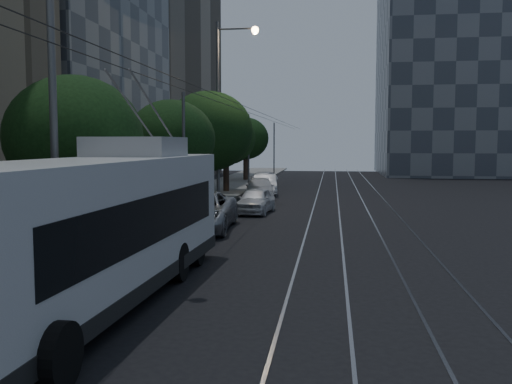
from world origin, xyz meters
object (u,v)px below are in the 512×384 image
object	(u,v)px
car_white_c	(265,185)
streetlamp_far	(225,96)
car_white_a	(255,200)
car_white_b	(260,188)
streetlamp_near	(67,34)
car_white_d	(263,179)
pickup_silver	(199,211)
trolleybus	(92,229)

from	to	relation	value
car_white_c	streetlamp_far	bearing A→B (deg)	-119.22
car_white_a	streetlamp_far	bearing A→B (deg)	120.99
car_white_b	streetlamp_near	xyz separation A→B (m)	(-1.89, -23.95, 5.83)
car_white_d	pickup_silver	bearing A→B (deg)	-81.27
pickup_silver	streetlamp_far	distance (m)	13.05
car_white_a	car_white_c	xyz separation A→B (m)	(-0.76, 10.57, 0.06)
trolleybus	car_white_a	size ratio (longest dim) A/B	3.29
pickup_silver	car_white_b	distance (m)	14.30
trolleybus	car_white_c	distance (m)	28.24
car_white_c	pickup_silver	bearing A→B (deg)	-101.79
pickup_silver	streetlamp_near	world-z (taller)	streetlamp_near
streetlamp_near	streetlamp_far	size ratio (longest dim) A/B	0.97
car_white_c	car_white_b	bearing A→B (deg)	-99.43
car_white_d	streetlamp_near	size ratio (longest dim) A/B	0.39
trolleybus	streetlamp_near	xyz separation A→B (m)	(-1.31, 1.75, 4.70)
car_white_a	streetlamp_near	xyz separation A→B (m)	(-2.67, -15.90, 5.82)
trolleybus	car_white_b	world-z (taller)	trolleybus
pickup_silver	streetlamp_far	world-z (taller)	streetlamp_far
car_white_c	car_white_d	bearing A→B (deg)	88.80
trolleybus	streetlamp_far	bearing A→B (deg)	95.08
car_white_d	streetlamp_far	size ratio (longest dim) A/B	0.38
pickup_silver	car_white_c	bearing A→B (deg)	84.14
car_white_a	car_white_c	size ratio (longest dim) A/B	0.89
streetlamp_near	streetlamp_far	world-z (taller)	streetlamp_far
car_white_d	streetlamp_far	xyz separation A→B (m)	(-1.07, -11.35, 5.94)
car_white_d	streetlamp_near	world-z (taller)	streetlamp_near
streetlamp_far	car_white_a	bearing A→B (deg)	-63.69
pickup_silver	car_white_d	size ratio (longest dim) A/B	1.43
trolleybus	car_white_b	distance (m)	25.73
pickup_silver	car_white_b	xyz separation A→B (m)	(0.82, 14.28, -0.16)
streetlamp_near	streetlamp_far	distance (m)	21.30
car_white_b	streetlamp_far	world-z (taller)	streetlamp_far
car_white_b	pickup_silver	bearing A→B (deg)	-100.19
car_white_a	car_white_d	size ratio (longest dim) A/B	0.95
streetlamp_near	car_white_b	bearing A→B (deg)	85.48
car_white_a	streetlamp_far	distance (m)	8.49
trolleybus	car_white_d	distance (m)	34.42
car_white_b	car_white_d	world-z (taller)	car_white_d
car_white_a	streetlamp_far	world-z (taller)	streetlamp_far
streetlamp_near	streetlamp_far	xyz separation A→B (m)	(0.00, 21.30, 0.16)
car_white_b	car_white_c	size ratio (longest dim) A/B	1.03
pickup_silver	car_white_c	xyz separation A→B (m)	(0.84, 16.80, -0.09)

